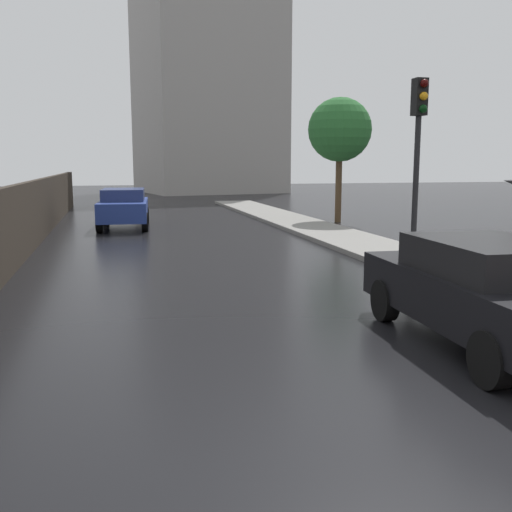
# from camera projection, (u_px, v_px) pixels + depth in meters

# --- Properties ---
(ground) EXTENTS (120.00, 120.00, 0.00)m
(ground) POSITION_uv_depth(u_px,v_px,m) (344.00, 427.00, 5.43)
(ground) COLOR black
(car_black_mid_road) EXTENTS (2.01, 4.33, 1.44)m
(car_black_mid_road) POSITION_uv_depth(u_px,v_px,m) (487.00, 290.00, 7.76)
(car_black_mid_road) COLOR black
(car_black_mid_road) RESTS_ON ground
(car_blue_far_ahead) EXTENTS (2.05, 4.23, 1.47)m
(car_blue_far_ahead) POSITION_uv_depth(u_px,v_px,m) (124.00, 207.00, 21.85)
(car_blue_far_ahead) COLOR navy
(car_blue_far_ahead) RESTS_ON ground
(traffic_light) EXTENTS (0.26, 0.39, 4.02)m
(traffic_light) POSITION_uv_depth(u_px,v_px,m) (418.00, 138.00, 12.03)
(traffic_light) COLOR black
(traffic_light) RESTS_ON sidewalk_strip
(street_tree_near) EXTENTS (2.58, 2.58, 5.05)m
(street_tree_near) POSITION_uv_depth(u_px,v_px,m) (340.00, 130.00, 23.46)
(street_tree_near) COLOR #4C3823
(street_tree_near) RESTS_ON ground
(distant_tower) EXTENTS (12.05, 11.63, 25.13)m
(distant_tower) POSITION_uv_depth(u_px,v_px,m) (207.00, 67.00, 47.18)
(distant_tower) COLOR #9E9993
(distant_tower) RESTS_ON ground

